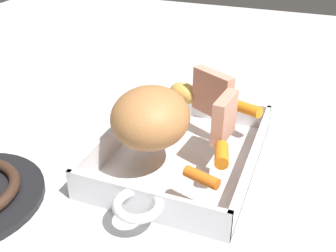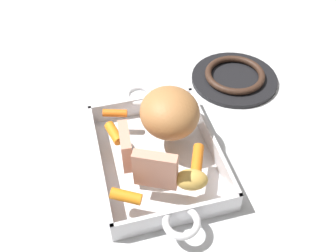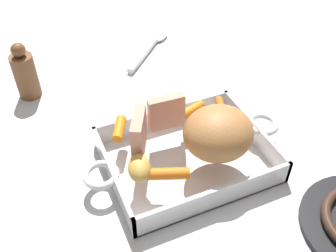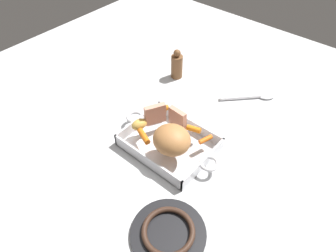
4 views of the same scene
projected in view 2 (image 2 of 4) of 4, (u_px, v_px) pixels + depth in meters
The scene contains 11 objects.
ground_plane at pixel (158, 162), 0.77m from camera, with size 2.06×2.06×0.00m, color silver.
roasting_dish at pixel (158, 157), 0.76m from camera, with size 0.39×0.23×0.05m.
pork_roast at pixel (170, 113), 0.74m from camera, with size 0.12×0.12×0.09m, color #AF7340.
roast_slice_thin at pixel (155, 170), 0.65m from camera, with size 0.02×0.08×0.08m, color tan.
roast_slice_outer at pixel (126, 146), 0.69m from camera, with size 0.02×0.07×0.07m, color tan.
baby_carrot_southwest at pixel (197, 162), 0.70m from camera, with size 0.02×0.02×0.07m, color orange.
baby_carrot_northwest at pixel (114, 133), 0.75m from camera, with size 0.02×0.02×0.05m, color orange.
baby_carrot_center_left at pixel (115, 113), 0.79m from camera, with size 0.02×0.02×0.05m, color orange.
baby_carrot_long at pixel (126, 196), 0.64m from camera, with size 0.02×0.02×0.05m, color orange.
potato_corner at pixel (191, 180), 0.66m from camera, with size 0.06×0.04×0.04m, color gold.
stove_burner_rear at pixel (234, 77), 0.94m from camera, with size 0.21×0.21×0.03m.
Camera 2 is at (0.48, -0.11, 0.60)m, focal length 41.19 mm.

